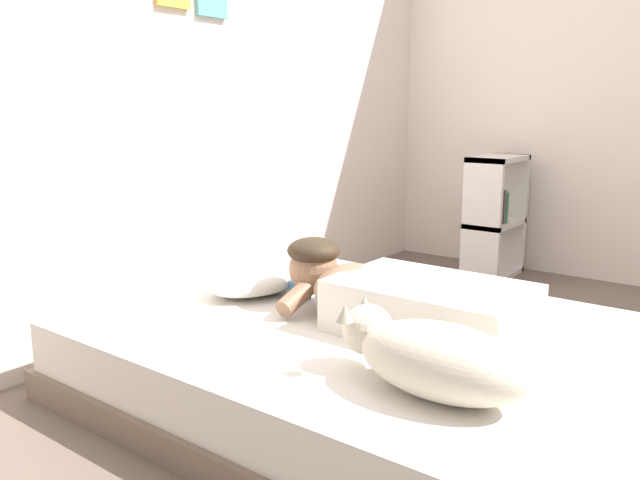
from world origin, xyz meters
name	(u,v)px	position (x,y,z in m)	size (l,w,h in m)	color
ground_plane	(443,389)	(0.00, 0.00, 0.00)	(11.94, 11.94, 0.00)	#66564C
back_wall	(187,61)	(0.00, 1.36, 1.25)	(3.97, 0.12, 2.50)	silver
side_wall_right	(583,71)	(2.03, 0.16, 1.25)	(0.10, 5.62, 2.50)	beige
bed	(370,363)	(-0.25, 0.17, 0.14)	(1.49, 2.01, 0.29)	#726051
pillow	(261,278)	(-0.17, 0.76, 0.35)	(0.52, 0.32, 0.11)	white
person_lying	(395,297)	(-0.21, 0.10, 0.40)	(0.43, 0.92, 0.27)	silver
dog	(432,357)	(-0.62, -0.26, 0.39)	(0.26, 0.57, 0.21)	beige
coffee_cup	(301,289)	(-0.15, 0.57, 0.33)	(0.12, 0.09, 0.07)	teal
cell_phone	(411,335)	(-0.27, 0.00, 0.29)	(0.07, 0.14, 0.01)	black
bookshelf	(494,216)	(1.67, 0.51, 0.38)	(0.45, 0.24, 0.75)	silver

